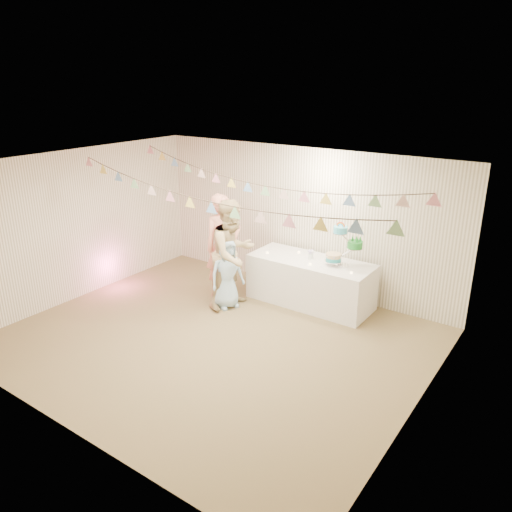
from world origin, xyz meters
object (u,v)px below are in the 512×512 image
Objects in this scene: person_adult_a at (223,246)px; table at (310,282)px; cake_stand at (343,249)px; person_child at (227,273)px; person_adult_b at (233,254)px.

table is at bearing -42.58° from person_adult_a.
person_adult_a is (-1.98, -0.65, -0.17)m from cake_stand.
cake_stand reaches higher than person_child.
person_child is (-1.09, -0.94, 0.21)m from table.
person_adult_a reaches higher than table.
person_adult_a is (-1.43, -0.60, 0.53)m from table.
person_adult_b reaches higher than person_child.
person_child is at bearing 165.58° from person_adult_b.
table is at bearing -41.36° from person_adult_b.
person_child reaches higher than table.
person_adult_a is 0.58m from person_child.
person_adult_b is 0.34m from person_child.
cake_stand is 0.57× the size of person_child.
cake_stand is 2.09m from person_adult_a.
person_adult_b is at bearing -141.55° from table.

